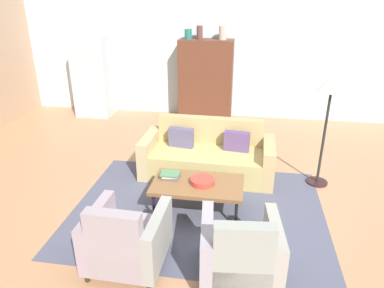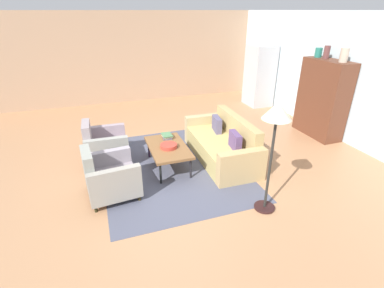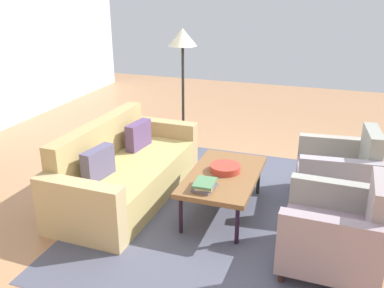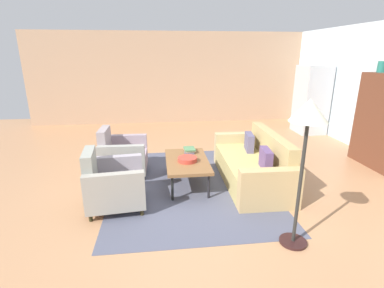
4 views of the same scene
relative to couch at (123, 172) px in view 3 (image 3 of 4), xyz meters
The scene contains 9 objects.
ground_plane 1.30m from the couch, 80.96° to the right, with size 11.97×11.97×0.00m, color #B07D55.
area_rug 1.17m from the couch, 90.09° to the right, with size 3.40×2.60×0.01m, color #4D5061.
couch is the anchor object (origin of this frame).
coffee_table 1.19m from the couch, 90.09° to the right, with size 1.20×0.70×0.45m.
armchair_left 2.43m from the couch, 104.39° to the right, with size 0.82×0.82×0.88m.
armchair_right 2.43m from the couch, 75.58° to the right, with size 0.88×0.88×0.88m.
fruit_bowl 1.20m from the couch, 86.95° to the right, with size 0.32×0.32×0.07m, color #B83A2D.
book_stack 1.19m from the couch, 109.46° to the right, with size 0.27×0.21×0.08m.
floor_lamp 2.09m from the couch, ahead, with size 0.40×0.40×1.72m.
Camera 3 is at (-4.03, -0.91, 2.31)m, focal length 39.12 mm.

